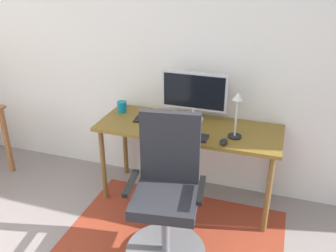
# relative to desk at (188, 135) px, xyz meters

# --- Properties ---
(wall_back) EXTENTS (6.00, 0.10, 2.60)m
(wall_back) POSITION_rel_desk_xyz_m (-0.12, 0.36, 0.65)
(wall_back) COLOR silver
(wall_back) RESTS_ON ground
(area_rug) EXTENTS (1.68, 1.39, 0.01)m
(area_rug) POSITION_rel_desk_xyz_m (0.04, -0.63, -0.65)
(area_rug) COLOR maroon
(area_rug) RESTS_ON ground
(desk) EXTENTS (1.54, 0.58, 0.73)m
(desk) POSITION_rel_desk_xyz_m (0.00, 0.00, 0.00)
(desk) COLOR brown
(desk) RESTS_ON ground
(monitor) EXTENTS (0.57, 0.18, 0.43)m
(monitor) POSITION_rel_desk_xyz_m (0.00, 0.15, 0.33)
(monitor) COLOR #B2B2B7
(monitor) RESTS_ON desk
(keyboard) EXTENTS (0.43, 0.13, 0.02)m
(keyboard) POSITION_rel_desk_xyz_m (-0.01, -0.19, 0.09)
(keyboard) COLOR black
(keyboard) RESTS_ON desk
(computer_mouse) EXTENTS (0.06, 0.10, 0.03)m
(computer_mouse) POSITION_rel_desk_xyz_m (0.34, -0.22, 0.09)
(computer_mouse) COLOR black
(computer_mouse) RESTS_ON desk
(coffee_cup) EXTENTS (0.09, 0.09, 0.10)m
(coffee_cup) POSITION_rel_desk_xyz_m (-0.67, 0.12, 0.13)
(coffee_cup) COLOR #0E718D
(coffee_cup) RESTS_ON desk
(cell_phone) EXTENTS (0.08, 0.15, 0.01)m
(cell_phone) POSITION_rel_desk_xyz_m (-0.45, 0.00, 0.08)
(cell_phone) COLOR black
(cell_phone) RESTS_ON desk
(desk_lamp) EXTENTS (0.11, 0.11, 0.38)m
(desk_lamp) POSITION_rel_desk_xyz_m (0.40, -0.08, 0.31)
(desk_lamp) COLOR black
(desk_lamp) RESTS_ON desk
(office_chair) EXTENTS (0.59, 0.59, 1.08)m
(office_chair) POSITION_rel_desk_xyz_m (0.03, -0.68, -0.24)
(office_chair) COLOR slate
(office_chair) RESTS_ON ground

